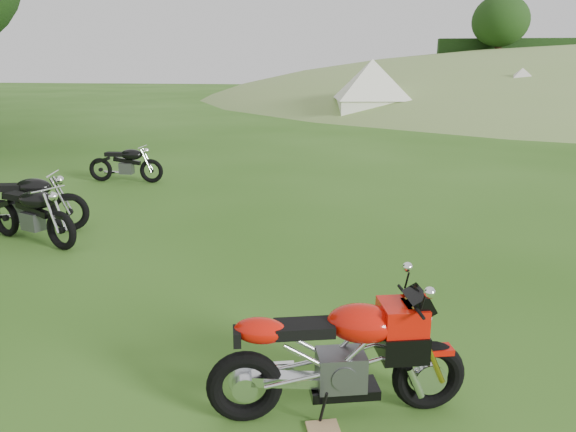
% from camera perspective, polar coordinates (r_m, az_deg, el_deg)
% --- Properties ---
extents(ground, '(120.00, 120.00, 0.00)m').
position_cam_1_polar(ground, '(6.63, -2.58, -8.93)').
color(ground, '#265111').
rests_on(ground, ground).
extents(sport_motorcycle, '(2.03, 0.97, 1.18)m').
position_cam_1_polar(sport_motorcycle, '(4.50, 5.20, -13.14)').
color(sport_motorcycle, red).
rests_on(sport_motorcycle, ground).
extents(plywood_board, '(0.30, 0.26, 0.02)m').
position_cam_1_polar(plywood_board, '(4.63, 3.60, -20.76)').
color(plywood_board, tan).
rests_on(plywood_board, ground).
extents(vintage_moto_a, '(2.05, 0.91, 1.05)m').
position_cam_1_polar(vintage_moto_a, '(10.13, -25.28, 1.38)').
color(vintage_moto_a, black).
rests_on(vintage_moto_a, ground).
extents(vintage_moto_b, '(1.90, 1.10, 0.99)m').
position_cam_1_polar(vintage_moto_b, '(9.47, -24.66, 0.35)').
color(vintage_moto_b, black).
rests_on(vintage_moto_b, ground).
extents(vintage_moto_d, '(1.73, 0.43, 0.91)m').
position_cam_1_polar(vintage_moto_d, '(13.54, -16.19, 5.20)').
color(vintage_moto_d, black).
rests_on(vintage_moto_d, ground).
extents(tent_left, '(3.59, 3.59, 2.73)m').
position_cam_1_polar(tent_left, '(27.54, 8.48, 12.53)').
color(tent_left, white).
rests_on(tent_left, ground).
extents(tent_right, '(3.03, 3.03, 2.48)m').
position_cam_1_polar(tent_right, '(28.98, 22.52, 11.45)').
color(tent_right, silver).
rests_on(tent_right, ground).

